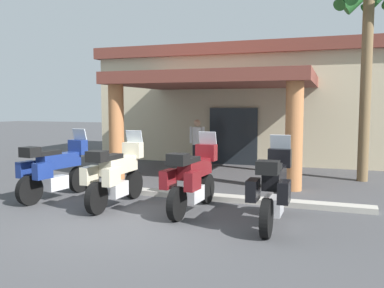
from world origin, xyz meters
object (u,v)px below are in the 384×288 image
object	(u,v)px
pedestrian	(197,140)
motorcycle_black	(273,188)
motorcycle_maroon	(192,178)
motorcycle_blue	(55,169)
motorcycle_cream	(116,174)
palm_tree_near_portico	(368,22)
motel_building	(247,103)

from	to	relation	value
pedestrian	motorcycle_black	bearing A→B (deg)	-154.96
motorcycle_maroon	pedestrian	size ratio (longest dim) A/B	1.29
motorcycle_blue	motorcycle_cream	xyz separation A→B (m)	(1.73, -0.15, 0.00)
pedestrian	motorcycle_blue	bearing A→B (deg)	157.43
motorcycle_maroon	palm_tree_near_portico	size ratio (longest dim) A/B	0.38
motorcycle_blue	palm_tree_near_portico	distance (m)	9.32
palm_tree_near_portico	motorcycle_maroon	bearing A→B (deg)	-124.18
palm_tree_near_portico	pedestrian	bearing A→B (deg)	175.11
pedestrian	palm_tree_near_portico	bearing A→B (deg)	-101.10
motorcycle_blue	pedestrian	size ratio (longest dim) A/B	1.29
motel_building	motorcycle_maroon	bearing A→B (deg)	-85.12
motorcycle_black	pedestrian	size ratio (longest dim) A/B	1.29
palm_tree_near_portico	motorcycle_blue	bearing A→B (deg)	-143.91
motorcycle_cream	palm_tree_near_portico	distance (m)	8.22
motel_building	motorcycle_cream	distance (m)	9.74
motorcycle_blue	motel_building	bearing A→B (deg)	-7.07
motel_building	pedestrian	distance (m)	4.27
motorcycle_maroon	motorcycle_black	distance (m)	1.78
pedestrian	motel_building	bearing A→B (deg)	-17.80
motel_building	pedestrian	size ratio (longest dim) A/B	6.87
pedestrian	palm_tree_near_portico	xyz separation A→B (m)	(5.26, -0.45, 3.53)
motorcycle_maroon	pedestrian	bearing A→B (deg)	21.59
motel_building	motorcycle_black	xyz separation A→B (m)	(2.77, -9.88, -1.60)
motel_building	motorcycle_cream	bearing A→B (deg)	-95.50
motorcycle_maroon	pedestrian	xyz separation A→B (m)	(-1.86, 5.47, 0.29)
motorcycle_blue	pedestrian	xyz separation A→B (m)	(1.60, 5.45, 0.29)
motorcycle_blue	palm_tree_near_portico	size ratio (longest dim) A/B	0.37
motorcycle_black	pedestrian	world-z (taller)	pedestrian
motorcycle_black	palm_tree_near_portico	xyz separation A→B (m)	(1.68, 5.45, 3.83)
motel_building	palm_tree_near_portico	world-z (taller)	palm_tree_near_portico
motorcycle_cream	pedestrian	bearing A→B (deg)	1.44
motorcycle_cream	palm_tree_near_portico	world-z (taller)	palm_tree_near_portico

